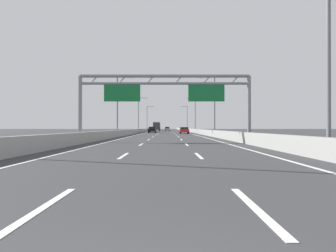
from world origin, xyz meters
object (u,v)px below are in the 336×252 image
object	(u,v)px
streetlamp_left_mid	(120,102)
streetlamp_left_distant	(149,117)
streetlamp_right_far	(196,112)
silver_car	(169,129)
blue_car	(168,128)
orange_car	(154,130)
black_car	(154,130)
streetlamp_right_mid	(214,102)
sign_gantry	(166,91)
streetlamp_right_distant	(188,117)
red_car	(186,130)
streetlamp_left_far	(141,112)
streetlamp_right_near	(325,39)
box_truck	(158,126)
streetlamp_left_near	(0,40)

from	to	relation	value
streetlamp_left_mid	streetlamp_left_distant	size ratio (longest dim) A/B	1.00
streetlamp_left_mid	streetlamp_right_far	xyz separation A→B (m)	(14.93, 32.73, 0.00)
silver_car	blue_car	xyz separation A→B (m)	(-0.33, 29.51, -0.02)
streetlamp_left_mid	orange_car	world-z (taller)	streetlamp_left_mid
silver_car	black_car	bearing A→B (deg)	-95.45
streetlamp_right_mid	orange_car	world-z (taller)	streetlamp_right_mid
streetlamp_left_distant	blue_car	size ratio (longest dim) A/B	2.13
sign_gantry	black_car	distance (m)	45.13
streetlamp_right_mid	blue_car	world-z (taller)	streetlamp_right_mid
streetlamp_right_distant	red_car	xyz separation A→B (m)	(-3.67, -49.22, -4.66)
silver_car	streetlamp_left_far	bearing A→B (deg)	-103.30
streetlamp_right_near	streetlamp_left_far	bearing A→B (deg)	102.85
streetlamp_right_distant	box_truck	xyz separation A→B (m)	(-11.20, -6.08, -3.71)
streetlamp_left_distant	box_truck	world-z (taller)	streetlamp_left_distant
sign_gantry	box_truck	distance (m)	78.24
streetlamp_left_far	silver_car	bearing A→B (deg)	76.70
streetlamp_left_distant	streetlamp_right_distant	xyz separation A→B (m)	(14.93, 0.00, 0.00)
streetlamp_left_far	streetlamp_right_distant	distance (m)	35.97
streetlamp_right_near	box_truck	size ratio (longest dim) A/B	1.06
streetlamp_right_mid	sign_gantry	bearing A→B (deg)	-111.78
streetlamp_right_near	streetlamp_left_distant	size ratio (longest dim) A/B	1.00
sign_gantry	silver_car	xyz separation A→B (m)	(0.09, 83.36, -4.04)
streetlamp_left_far	silver_car	size ratio (longest dim) A/B	2.23
streetlamp_left_mid	red_car	bearing A→B (deg)	55.26
sign_gantry	streetlamp_left_distant	distance (m)	84.49
streetlamp_left_mid	red_car	distance (m)	20.30
streetlamp_left_near	streetlamp_left_distant	xyz separation A→B (m)	(0.00, 98.19, 0.00)
streetlamp_right_near	streetlamp_left_mid	size ratio (longest dim) A/B	1.00
streetlamp_right_near	streetlamp_left_far	world-z (taller)	same
streetlamp_right_near	streetlamp_left_far	distance (m)	67.14
black_car	box_truck	world-z (taller)	box_truck
streetlamp_left_near	black_car	distance (m)	59.14
streetlamp_right_near	streetlamp_left_distant	bearing A→B (deg)	98.65
streetlamp_right_near	blue_car	xyz separation A→B (m)	(-7.71, 126.90, -4.64)
streetlamp_left_mid	streetlamp_left_near	bearing A→B (deg)	-90.00
streetlamp_left_mid	box_truck	distance (m)	59.61
streetlamp_right_far	red_car	distance (m)	17.53
streetlamp_right_distant	blue_car	size ratio (longest dim) A/B	2.13
silver_car	box_truck	distance (m)	6.58
red_car	box_truck	bearing A→B (deg)	99.90
streetlamp_right_far	red_car	world-z (taller)	streetlamp_right_far
streetlamp_left_mid	streetlamp_left_far	world-z (taller)	same
streetlamp_left_far	orange_car	bearing A→B (deg)	-9.18
sign_gantry	orange_car	xyz separation A→B (m)	(-3.82, 50.85, -4.10)
box_truck	silver_car	bearing A→B (deg)	54.13
streetlamp_left_mid	streetlamp_right_far	size ratio (longest dim) A/B	1.00
black_car	silver_car	bearing A→B (deg)	84.55
streetlamp_right_mid	orange_car	size ratio (longest dim) A/B	2.29
streetlamp_right_near	streetlamp_right_mid	size ratio (longest dim) A/B	1.00
streetlamp_left_near	streetlamp_left_far	bearing A→B (deg)	90.00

